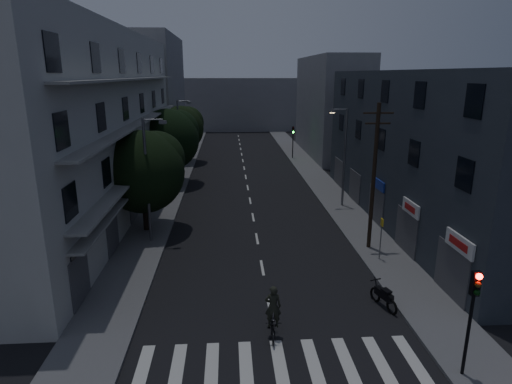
{
  "coord_description": "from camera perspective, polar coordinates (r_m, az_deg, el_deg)",
  "views": [
    {
      "loc": [
        -1.82,
        -15.94,
        10.75
      ],
      "look_at": [
        0.0,
        12.0,
        3.0
      ],
      "focal_mm": 30.0,
      "sensor_mm": 36.0,
      "label": 1
    }
  ],
  "objects": [
    {
      "name": "ground",
      "position": [
        42.37,
        -1.15,
        0.77
      ],
      "size": [
        160.0,
        160.0,
        0.0
      ],
      "primitive_type": "plane",
      "color": "black",
      "rests_on": "ground"
    },
    {
      "name": "sidewalk_left",
      "position": [
        42.69,
        -11.25,
        0.69
      ],
      "size": [
        3.0,
        90.0,
        0.15
      ],
      "primitive_type": "cube",
      "color": "#565659",
      "rests_on": "ground"
    },
    {
      "name": "tree_far",
      "position": [
        53.72,
        -9.94,
        8.54
      ],
      "size": [
        5.59,
        5.59,
        6.91
      ],
      "color": "black",
      "rests_on": "sidewalk_left"
    },
    {
      "name": "building_far_right",
      "position": [
        59.72,
        9.85,
        11.17
      ],
      "size": [
        6.0,
        20.0,
        13.0
      ],
      "primitive_type": "cube",
      "color": "slate",
      "rests_on": "ground"
    },
    {
      "name": "tree_mid",
      "position": [
        42.96,
        -11.56,
        7.17
      ],
      "size": [
        6.02,
        6.02,
        7.41
      ],
      "color": "black",
      "rests_on": "sidewalk_left"
    },
    {
      "name": "traffic_signal_far_right",
      "position": [
        55.77,
        4.96,
        7.53
      ],
      "size": [
        0.28,
        0.37,
        4.1
      ],
      "color": "black",
      "rests_on": "sidewalk_right"
    },
    {
      "name": "tree_near",
      "position": [
        30.15,
        -14.75,
        3.04
      ],
      "size": [
        5.67,
        5.67,
        7.0
      ],
      "color": "black",
      "rests_on": "sidewalk_left"
    },
    {
      "name": "lane_markings",
      "position": [
        48.44,
        -1.49,
        2.65
      ],
      "size": [
        0.15,
        60.5,
        0.01
      ],
      "color": "beige",
      "rests_on": "ground"
    },
    {
      "name": "sidewalk_right",
      "position": [
        43.33,
        8.81,
        1.02
      ],
      "size": [
        3.0,
        90.0,
        0.15
      ],
      "primitive_type": "cube",
      "color": "#565659",
      "rests_on": "ground"
    },
    {
      "name": "street_lamp_right",
      "position": [
        35.47,
        11.58,
        5.17
      ],
      "size": [
        1.51,
        0.25,
        8.0
      ],
      "color": "slate",
      "rests_on": "sidewalk_right"
    },
    {
      "name": "traffic_signal_near",
      "position": [
        17.1,
        26.99,
        -12.94
      ],
      "size": [
        0.28,
        0.37,
        4.1
      ],
      "color": "black",
      "rests_on": "sidewalk_right"
    },
    {
      "name": "motorcycle",
      "position": [
        21.79,
        16.65,
        -13.28
      ],
      "size": [
        0.85,
        1.94,
        1.29
      ],
      "rotation": [
        0.0,
        0.0,
        0.31
      ],
      "color": "black",
      "rests_on": "ground"
    },
    {
      "name": "street_lamp_left_far",
      "position": [
        45.86,
        -10.11,
        7.52
      ],
      "size": [
        1.51,
        0.25,
        8.0
      ],
      "color": "slate",
      "rests_on": "sidewalk_left"
    },
    {
      "name": "utility_pole",
      "position": [
        26.88,
        15.44,
        2.26
      ],
      "size": [
        1.8,
        0.24,
        9.0
      ],
      "color": "black",
      "rests_on": "sidewalk_right"
    },
    {
      "name": "traffic_signal_far_left",
      "position": [
        55.19,
        -8.81,
        7.32
      ],
      "size": [
        0.28,
        0.37,
        4.1
      ],
      "color": "black",
      "rests_on": "sidewalk_left"
    },
    {
      "name": "building_far_left",
      "position": [
        64.81,
        -13.09,
        12.65
      ],
      "size": [
        6.0,
        20.0,
        16.0
      ],
      "primitive_type": "cube",
      "color": "slate",
      "rests_on": "ground"
    },
    {
      "name": "street_lamp_left_near",
      "position": [
        27.9,
        -14.14,
        2.26
      ],
      "size": [
        1.51,
        0.25,
        8.0
      ],
      "color": "#585960",
      "rests_on": "sidewalk_left"
    },
    {
      "name": "building_right",
      "position": [
        33.39,
        20.86,
        5.4
      ],
      "size": [
        6.19,
        28.0,
        11.0
      ],
      "color": "#282E36",
      "rests_on": "ground"
    },
    {
      "name": "crosswalk",
      "position": [
        17.7,
        3.18,
        -21.94
      ],
      "size": [
        10.9,
        3.0,
        0.01
      ],
      "color": "beige",
      "rests_on": "ground"
    },
    {
      "name": "bus_stop_sign",
      "position": [
        26.06,
        16.37,
        -5.07
      ],
      "size": [
        0.06,
        0.35,
        2.52
      ],
      "color": "#595B60",
      "rests_on": "sidewalk_right"
    },
    {
      "name": "building_far_end",
      "position": [
        86.16,
        -2.57,
        11.63
      ],
      "size": [
        24.0,
        8.0,
        10.0
      ],
      "primitive_type": "cube",
      "color": "slate",
      "rests_on": "ground"
    },
    {
      "name": "building_left",
      "position": [
        35.63,
        -20.5,
        8.45
      ],
      "size": [
        7.0,
        36.0,
        14.0
      ],
      "color": "#AAAAA5",
      "rests_on": "ground"
    },
    {
      "name": "cyclist",
      "position": [
        18.72,
        2.27,
        -16.66
      ],
      "size": [
        0.75,
        1.9,
        2.36
      ],
      "rotation": [
        0.0,
        0.0,
        -0.05
      ],
      "color": "black",
      "rests_on": "ground"
    }
  ]
}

